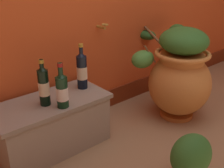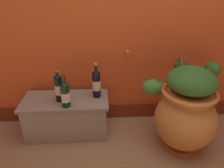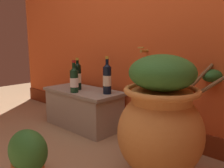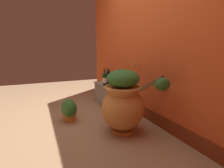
% 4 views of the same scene
% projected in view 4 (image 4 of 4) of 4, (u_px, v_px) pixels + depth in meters
% --- Properties ---
extents(ground_plane, '(7.00, 7.00, 0.00)m').
position_uv_depth(ground_plane, '(73.00, 126.00, 2.43)').
color(ground_plane, '#9E7A56').
extents(back_wall, '(4.40, 0.33, 2.60)m').
position_uv_depth(back_wall, '(149.00, 33.00, 2.64)').
color(back_wall, '#D15123').
rests_on(back_wall, ground_plane).
extents(terracotta_urn, '(0.77, 0.89, 0.81)m').
position_uv_depth(terracotta_urn, '(124.00, 101.00, 2.21)').
color(terracotta_urn, '#CC7F3D').
rests_on(terracotta_urn, ground_plane).
extents(stone_ledge, '(0.84, 0.41, 0.39)m').
position_uv_depth(stone_ledge, '(111.00, 94.00, 3.35)').
color(stone_ledge, '#9E9384').
rests_on(stone_ledge, ground_plane).
extents(wine_bottle_left, '(0.07, 0.07, 0.33)m').
position_uv_depth(wine_bottle_left, '(108.00, 77.00, 3.31)').
color(wine_bottle_left, black).
rests_on(wine_bottle_left, stone_ledge).
extents(wine_bottle_middle, '(0.08, 0.08, 0.35)m').
position_uv_depth(wine_bottle_middle, '(120.00, 79.00, 3.02)').
color(wine_bottle_middle, black).
rests_on(wine_bottle_middle, stone_ledge).
extents(wine_bottle_right, '(0.08, 0.08, 0.31)m').
position_uv_depth(wine_bottle_right, '(105.00, 78.00, 3.21)').
color(wine_bottle_right, black).
rests_on(wine_bottle_right, stone_ledge).
extents(potted_shrub, '(0.30, 0.23, 0.33)m').
position_uv_depth(potted_shrub, '(69.00, 110.00, 2.58)').
color(potted_shrub, '#C17033').
rests_on(potted_shrub, ground_plane).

